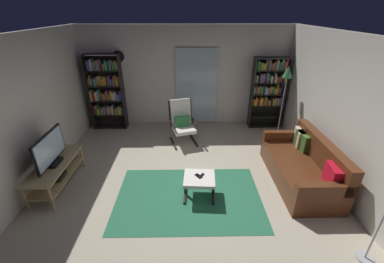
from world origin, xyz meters
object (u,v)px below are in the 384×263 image
(leather_sofa, at_px, (303,166))
(ottoman, at_px, (199,180))
(lounge_armchair, at_px, (182,121))
(floor_lamp_by_shelf, at_px, (287,78))
(television, at_px, (50,150))
(tv_remote, at_px, (201,176))
(tv_stand, at_px, (56,171))
(cell_phone, at_px, (198,176))
(bookshelf_near_tv, at_px, (106,90))
(wall_clock, at_px, (119,56))
(bookshelf_near_sofa, at_px, (268,88))

(leather_sofa, bearing_deg, ottoman, -168.19)
(lounge_armchair, height_order, floor_lamp_by_shelf, floor_lamp_by_shelf)
(floor_lamp_by_shelf, bearing_deg, lounge_armchair, -174.11)
(television, xyz_separation_m, lounge_armchair, (2.22, 1.69, -0.22))
(leather_sofa, bearing_deg, tv_remote, -168.68)
(tv_stand, xyz_separation_m, leather_sofa, (4.49, 0.11, -0.01))
(tv_stand, height_order, television, television)
(leather_sofa, relative_size, cell_phone, 13.54)
(tv_stand, height_order, lounge_armchair, lounge_armchair)
(television, relative_size, ottoman, 1.67)
(bookshelf_near_tv, distance_m, leather_sofa, 4.94)
(tv_stand, bearing_deg, cell_phone, -6.22)
(lounge_armchair, height_order, wall_clock, wall_clock)
(bookshelf_near_sofa, bearing_deg, lounge_armchair, -159.38)
(television, xyz_separation_m, wall_clock, (0.63, 2.74, 1.09))
(leather_sofa, distance_m, wall_clock, 4.93)
(cell_phone, height_order, floor_lamp_by_shelf, floor_lamp_by_shelf)
(bookshelf_near_sofa, height_order, ottoman, bookshelf_near_sofa)
(floor_lamp_by_shelf, bearing_deg, wall_clock, 168.80)
(bookshelf_near_tv, xyz_separation_m, leather_sofa, (4.23, -2.44, -0.74))
(tv_remote, bearing_deg, leather_sofa, 43.93)
(ottoman, height_order, tv_remote, tv_remote)
(ottoman, xyz_separation_m, tv_remote, (0.03, 0.02, 0.08))
(ottoman, relative_size, wall_clock, 1.89)
(ottoman, bearing_deg, wall_clock, 122.15)
(leather_sofa, distance_m, floor_lamp_by_shelf, 2.20)
(lounge_armchair, bearing_deg, bookshelf_near_sofa, 20.62)
(bookshelf_near_sofa, bearing_deg, leather_sofa, -88.90)
(bookshelf_near_sofa, bearing_deg, ottoman, -123.70)
(bookshelf_near_sofa, bearing_deg, cell_phone, -124.10)
(wall_clock, bearing_deg, tv_stand, -102.94)
(lounge_armchair, bearing_deg, bookshelf_near_tv, 156.86)
(leather_sofa, bearing_deg, tv_stand, -178.64)
(lounge_armchair, distance_m, tv_remote, 2.02)
(leather_sofa, relative_size, floor_lamp_by_shelf, 1.08)
(television, distance_m, cell_phone, 2.58)
(leather_sofa, height_order, floor_lamp_by_shelf, floor_lamp_by_shelf)
(ottoman, bearing_deg, television, 173.08)
(leather_sofa, bearing_deg, lounge_armchair, 144.76)
(bookshelf_near_tv, relative_size, tv_remote, 13.49)
(tv_stand, relative_size, ottoman, 2.48)
(bookshelf_near_tv, distance_m, bookshelf_near_sofa, 4.18)
(lounge_armchair, distance_m, floor_lamp_by_shelf, 2.62)
(bookshelf_near_sofa, distance_m, leather_sofa, 2.55)
(bookshelf_near_tv, relative_size, floor_lamp_by_shelf, 1.10)
(tv_stand, xyz_separation_m, bookshelf_near_tv, (0.26, 2.55, 0.72))
(bookshelf_near_tv, height_order, ottoman, bookshelf_near_tv)
(ottoman, xyz_separation_m, wall_clock, (-1.92, 3.05, 1.53))
(leather_sofa, relative_size, wall_clock, 6.54)
(leather_sofa, distance_m, lounge_armchair, 2.78)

